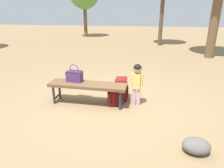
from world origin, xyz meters
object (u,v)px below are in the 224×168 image
child_standing (137,78)px  backpack_small (113,98)px  handbag (74,76)px  park_bench (88,86)px  backpack_large (122,87)px  trail_rock (196,146)px

child_standing → backpack_small: bearing=-167.0°
handbag → child_standing: 1.30m
child_standing → backpack_small: 0.64m
park_bench → backpack_large: bearing=26.7°
child_standing → trail_rock: 1.71m
park_bench → handbag: size_ratio=4.39×
handbag → park_bench: bearing=-17.3°
trail_rock → child_standing: bearing=122.6°
backpack_large → backpack_small: size_ratio=1.59×
handbag → backpack_large: 1.04m
handbag → child_standing: size_ratio=0.42×
handbag → child_standing: (1.30, 0.00, 0.01)m
backpack_large → backpack_small: bearing=-111.9°
handbag → backpack_large: (0.96, 0.24, -0.30)m
handbag → backpack_large: bearing=14.0°
child_standing → backpack_large: size_ratio=1.60×
child_standing → backpack_small: child_standing is taller
park_bench → trail_rock: bearing=-34.4°
trail_rock → park_bench: bearing=145.6°
park_bench → child_standing: bearing=5.5°
child_standing → backpack_small: (-0.47, -0.11, -0.41)m
child_standing → backpack_large: bearing=144.3°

